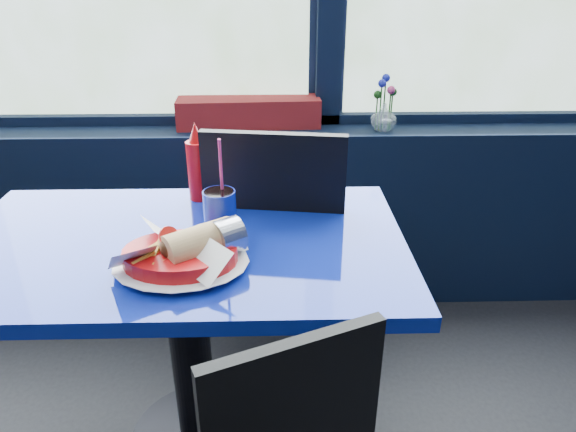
# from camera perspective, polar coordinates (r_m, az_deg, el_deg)

# --- Properties ---
(window_sill) EXTENTS (5.00, 0.26, 0.80)m
(window_sill) POSITION_cam_1_polar(r_m,az_deg,el_deg) (2.37, -14.98, 0.02)
(window_sill) COLOR black
(window_sill) RESTS_ON ground
(near_table) EXTENTS (1.20, 0.70, 0.75)m
(near_table) POSITION_cam_1_polar(r_m,az_deg,el_deg) (1.49, -11.36, -8.79)
(near_table) COLOR black
(near_table) RESTS_ON ground
(chair_near_back) EXTENTS (0.50, 0.51, 0.98)m
(chair_near_back) POSITION_cam_1_polar(r_m,az_deg,el_deg) (1.73, -2.12, -2.92)
(chair_near_back) COLOR black
(chair_near_back) RESTS_ON ground
(planter_box) EXTENTS (0.59, 0.17, 0.12)m
(planter_box) POSITION_cam_1_polar(r_m,az_deg,el_deg) (2.17, -4.37, 11.42)
(planter_box) COLOR maroon
(planter_box) RESTS_ON window_sill
(flower_vase) EXTENTS (0.12, 0.12, 0.22)m
(flower_vase) POSITION_cam_1_polar(r_m,az_deg,el_deg) (2.14, 10.62, 11.08)
(flower_vase) COLOR silver
(flower_vase) RESTS_ON window_sill
(food_basket) EXTENTS (0.32, 0.32, 0.11)m
(food_basket) POSITION_cam_1_polar(r_m,az_deg,el_deg) (1.25, -11.58, -4.12)
(food_basket) COLOR #B90C0E
(food_basket) RESTS_ON near_table
(ketchup_bottle) EXTENTS (0.06, 0.06, 0.24)m
(ketchup_bottle) POSITION_cam_1_polar(r_m,az_deg,el_deg) (1.59, -9.98, 5.50)
(ketchup_bottle) COLOR #B90C0E
(ketchup_bottle) RESTS_ON near_table
(soda_cup) EXTENTS (0.09, 0.09, 0.29)m
(soda_cup) POSITION_cam_1_polar(r_m,az_deg,el_deg) (1.35, -7.54, 0.23)
(soda_cup) COLOR navy
(soda_cup) RESTS_ON near_table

